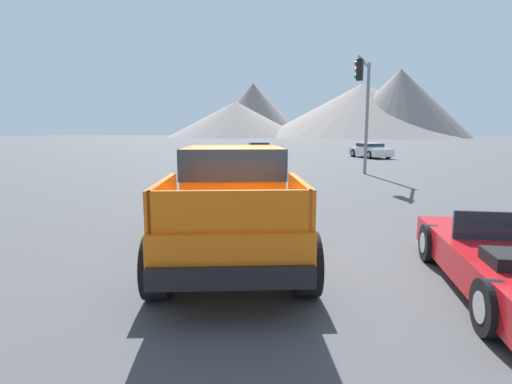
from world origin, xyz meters
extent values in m
plane|color=#424244|center=(0.00, 0.00, 0.00)|extent=(320.00, 320.00, 0.00)
cube|color=orange|center=(-0.37, -0.09, 0.80)|extent=(3.76, 5.10, 0.59)
cube|color=orange|center=(-0.78, 0.77, 1.51)|extent=(2.49, 2.64, 0.84)
cube|color=#1E2833|center=(-0.78, 0.77, 1.66)|extent=(2.54, 2.69, 0.54)
cube|color=orange|center=(-0.64, -1.68, 1.33)|extent=(0.88, 1.75, 0.48)
cube|color=orange|center=(1.03, -0.89, 1.33)|extent=(0.88, 1.75, 0.48)
cube|color=orange|center=(0.58, -2.10, 1.33)|extent=(1.70, 0.86, 0.48)
cube|color=black|center=(-1.41, 2.10, 0.62)|extent=(1.77, 0.95, 0.24)
cube|color=black|center=(0.66, -2.27, 0.62)|extent=(1.77, 0.95, 0.24)
cylinder|color=black|center=(-1.90, 0.82, 0.44)|extent=(0.67, 0.94, 0.88)
cylinder|color=#232326|center=(-1.90, 0.82, 0.44)|extent=(0.52, 0.59, 0.48)
cylinder|color=black|center=(-0.10, 1.67, 0.44)|extent=(0.67, 0.94, 0.88)
cylinder|color=#232326|center=(-0.10, 1.67, 0.44)|extent=(0.52, 0.59, 0.48)
cylinder|color=black|center=(-0.64, -1.84, 0.44)|extent=(0.67, 0.94, 0.88)
cylinder|color=#232326|center=(-0.64, -1.84, 0.44)|extent=(0.52, 0.59, 0.48)
cylinder|color=black|center=(1.15, -0.99, 0.44)|extent=(0.67, 0.94, 0.88)
cylinder|color=#232326|center=(1.15, -0.99, 0.44)|extent=(0.52, 0.59, 0.48)
cube|color=#1E2833|center=(3.77, 0.62, 0.85)|extent=(1.52, 0.41, 0.43)
cylinder|color=black|center=(2.73, 1.23, 0.32)|extent=(0.36, 0.67, 0.64)
cylinder|color=#9E9EA3|center=(2.73, 1.23, 0.32)|extent=(0.31, 0.39, 0.35)
cylinder|color=black|center=(3.31, -1.28, 0.32)|extent=(0.36, 0.67, 0.64)
cylinder|color=#9E9EA3|center=(3.31, -1.28, 0.32)|extent=(0.31, 0.39, 0.35)
cube|color=#334C9E|center=(-11.69, 28.85, 0.45)|extent=(4.45, 3.58, 0.53)
cube|color=#334C9E|center=(-11.78, 28.80, 0.93)|extent=(2.27, 2.19, 0.43)
cube|color=#1E2833|center=(-11.78, 28.80, 0.98)|extent=(2.32, 2.24, 0.26)
cylinder|color=black|center=(-11.00, 30.22, 0.33)|extent=(0.68, 0.52, 0.66)
cylinder|color=#9E9EA3|center=(-11.00, 30.22, 0.33)|extent=(0.43, 0.38, 0.36)
cylinder|color=black|center=(-10.16, 28.79, 0.33)|extent=(0.68, 0.52, 0.66)
cylinder|color=#9E9EA3|center=(-10.16, 28.79, 0.33)|extent=(0.43, 0.38, 0.36)
cylinder|color=black|center=(-13.22, 28.92, 0.33)|extent=(0.68, 0.52, 0.66)
cylinder|color=#9E9EA3|center=(-13.22, 28.92, 0.33)|extent=(0.43, 0.38, 0.36)
cylinder|color=black|center=(-12.38, 27.49, 0.33)|extent=(0.68, 0.52, 0.66)
cylinder|color=#9E9EA3|center=(-12.38, 27.49, 0.33)|extent=(0.43, 0.38, 0.36)
cube|color=white|center=(-1.53, 28.38, 0.48)|extent=(4.00, 4.44, 0.61)
cube|color=white|center=(-1.60, 28.47, 1.00)|extent=(2.32, 2.36, 0.43)
cube|color=#1E2833|center=(-1.60, 28.47, 1.05)|extent=(2.37, 2.41, 0.26)
cylinder|color=black|center=(-0.06, 27.86, 0.33)|extent=(0.58, 0.65, 0.66)
cylinder|color=#9E9EA3|center=(-0.06, 27.86, 0.33)|extent=(0.41, 0.43, 0.36)
cylinder|color=black|center=(-1.39, 26.82, 0.33)|extent=(0.58, 0.65, 0.66)
cylinder|color=#9E9EA3|center=(-1.39, 26.82, 0.33)|extent=(0.41, 0.43, 0.36)
cylinder|color=black|center=(-1.68, 29.94, 0.33)|extent=(0.58, 0.65, 0.66)
cylinder|color=#9E9EA3|center=(-1.68, 29.94, 0.33)|extent=(0.41, 0.43, 0.36)
cylinder|color=black|center=(-3.01, 28.91, 0.33)|extent=(0.58, 0.65, 0.66)
cylinder|color=#9E9EA3|center=(-3.01, 28.91, 0.33)|extent=(0.41, 0.43, 0.36)
cylinder|color=slate|center=(-0.23, 15.27, 2.80)|extent=(0.16, 0.16, 5.61)
cylinder|color=slate|center=(-0.23, 13.59, 5.36)|extent=(0.11, 3.35, 0.11)
cube|color=black|center=(-0.23, 12.32, 4.86)|extent=(0.26, 0.34, 0.90)
sphere|color=red|center=(-0.38, 12.32, 5.13)|extent=(0.20, 0.20, 0.20)
sphere|color=orange|center=(-0.38, 12.32, 4.86)|extent=(0.20, 0.20, 0.20)
sphere|color=green|center=(-0.38, 12.32, 4.59)|extent=(0.20, 0.20, 0.20)
cone|color=gray|center=(-57.97, 120.23, 6.07)|extent=(46.85, 46.85, 12.13)
cone|color=gray|center=(-56.48, 132.22, 9.77)|extent=(37.49, 37.49, 19.53)
cone|color=gray|center=(-17.37, 133.83, 8.89)|extent=(68.44, 68.44, 17.78)
cone|color=gray|center=(-5.33, 130.18, 10.70)|extent=(43.59, 43.59, 21.41)
camera|label=1|loc=(2.54, -6.05, 2.23)|focal=28.00mm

